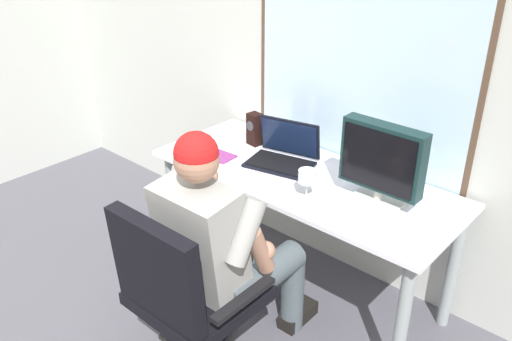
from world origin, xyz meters
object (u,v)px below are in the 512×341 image
Objects in this scene: office_chair at (181,289)px; desk_speaker at (255,129)px; laptop at (284,152)px; crt_monitor at (382,161)px; wine_glass at (307,178)px; desk at (302,193)px; person_seated at (224,242)px; cd_case at (221,157)px.

office_chair is 1.19m from desk_speaker.
crt_monitor is at bearing -4.44° from laptop.
desk_speaker is (-0.62, 0.31, -0.01)m from wine_glass.
laptop is (-0.21, 0.97, 0.26)m from office_chair.
wine_glass reaches higher than desk.
person_seated is 6.41× the size of desk_speaker.
office_chair is 0.95m from cd_case.
crt_monitor is at bearing 65.94° from office_chair.
wine_glass is (-0.29, -0.19, -0.12)m from crt_monitor.
person_seated reaches higher than office_chair.
person_seated is 0.74m from laptop.
cd_case is at bearing -171.00° from crt_monitor.
laptop is 0.30m from desk_speaker.
crt_monitor reaches higher than desk.
wine_glass is at bearing -49.05° from desk.
office_chair is 2.33× the size of laptop.
person_seated reaches higher than cd_case.
laptop reaches higher than desk.
cd_case is at bearing 135.55° from person_seated.
crt_monitor is 0.65m from laptop.
desk is at bearing -178.29° from crt_monitor.
cd_case is at bearing -147.39° from laptop.
office_chair reaches higher than cd_case.
laptop is 0.41m from wine_glass.
cd_case is (-0.51, 0.50, 0.10)m from person_seated.
office_chair is 6.44× the size of cd_case.
office_chair reaches higher than desk_speaker.
person_seated is 3.06× the size of laptop.
crt_monitor is at bearing -7.52° from desk_speaker.
crt_monitor is at bearing 32.56° from wine_glass.
person_seated reaches higher than laptop.
crt_monitor reaches higher than laptop.
laptop is at bearing 102.23° from office_chair.
crt_monitor is 2.12× the size of desk_speaker.
person_seated is at bearing -122.66° from crt_monitor.
office_chair is 4.88× the size of desk_speaker.
office_chair is 2.30× the size of crt_monitor.
person_seated is at bearing -87.53° from desk.
cd_case is (-0.52, 0.78, 0.20)m from office_chair.
office_chair is at bearing -77.77° from laptop.
cd_case is at bearing -94.28° from desk_speaker.
desk_speaker is at bearing 153.50° from wine_glass.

